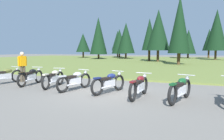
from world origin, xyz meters
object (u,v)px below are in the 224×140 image
at_px(motorcycle_silver, 75,80).
at_px(motorcycle_navy, 109,82).
at_px(motorcycle_british_green, 180,89).
at_px(motorcycle_maroon, 139,86).
at_px(rider_with_back_turned, 22,65).
at_px(motorcycle_olive, 5,76).
at_px(motorcycle_black, 31,76).
at_px(motorcycle_cream, 54,78).

bearing_deg(motorcycle_silver, motorcycle_navy, -0.19).
bearing_deg(motorcycle_british_green, motorcycle_maroon, 177.68).
bearing_deg(motorcycle_silver, rider_with_back_turned, 164.70).
xyz_separation_m(motorcycle_silver, motorcycle_navy, (1.63, -0.01, 0.00)).
distance_m(motorcycle_silver, motorcycle_british_green, 4.48).
relative_size(motorcycle_silver, motorcycle_maroon, 0.99).
height_order(motorcycle_silver, rider_with_back_turned, rider_with_back_turned).
distance_m(motorcycle_olive, motorcycle_navy, 5.97).
height_order(motorcycle_black, motorcycle_cream, same).
bearing_deg(motorcycle_british_green, rider_with_back_turned, 169.81).
height_order(motorcycle_maroon, motorcycle_british_green, same).
xyz_separation_m(motorcycle_cream, motorcycle_british_green, (5.79, -0.68, 0.00)).
bearing_deg(rider_with_back_turned, motorcycle_cream, -17.26).
distance_m(motorcycle_navy, motorcycle_maroon, 1.41).
bearing_deg(motorcycle_british_green, motorcycle_olive, 176.24).
height_order(motorcycle_black, motorcycle_british_green, same).
relative_size(motorcycle_black, motorcycle_navy, 1.03).
xyz_separation_m(motorcycle_olive, motorcycle_silver, (4.34, -0.16, 0.00)).
xyz_separation_m(motorcycle_black, motorcycle_cream, (1.49, -0.13, 0.00)).
relative_size(motorcycle_silver, rider_with_back_turned, 1.24).
relative_size(motorcycle_british_green, rider_with_back_turned, 1.23).
relative_size(motorcycle_cream, rider_with_back_turned, 1.25).
bearing_deg(motorcycle_black, motorcycle_olive, -171.21).
bearing_deg(motorcycle_olive, motorcycle_silver, -2.08).
relative_size(motorcycle_black, motorcycle_cream, 1.00).
height_order(motorcycle_cream, motorcycle_navy, same).
bearing_deg(motorcycle_cream, motorcycle_silver, -11.14).
xyz_separation_m(motorcycle_black, motorcycle_british_green, (7.29, -0.81, 0.00)).
relative_size(motorcycle_olive, rider_with_back_turned, 1.25).
bearing_deg(motorcycle_cream, motorcycle_navy, -5.16).
bearing_deg(motorcycle_cream, motorcycle_black, 174.99).
distance_m(motorcycle_maroon, rider_with_back_turned, 7.24).
height_order(motorcycle_olive, motorcycle_silver, same).
bearing_deg(motorcycle_british_green, motorcycle_silver, 174.62).
distance_m(motorcycle_silver, rider_with_back_turned, 4.25).
height_order(motorcycle_silver, motorcycle_navy, same).
xyz_separation_m(motorcycle_black, motorcycle_navy, (4.45, -0.40, 0.00)).
bearing_deg(motorcycle_maroon, motorcycle_navy, 165.42).
xyz_separation_m(motorcycle_cream, rider_with_back_turned, (-2.74, 0.85, 0.51)).
bearing_deg(motorcycle_silver, motorcycle_olive, 177.92).
bearing_deg(motorcycle_black, motorcycle_navy, -5.11).
relative_size(motorcycle_silver, motorcycle_british_green, 1.01).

